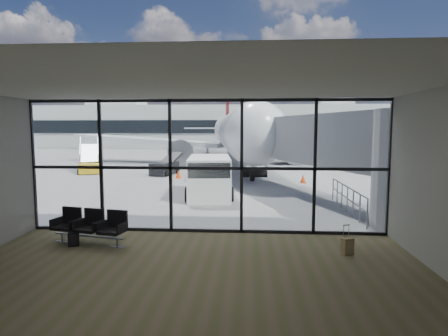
# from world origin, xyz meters

# --- Properties ---
(ground) EXTENTS (220.00, 220.00, 0.00)m
(ground) POSITION_xyz_m (0.00, 40.00, 0.00)
(ground) COLOR slate
(ground) RESTS_ON ground
(lounge_shell) EXTENTS (12.02, 8.01, 4.51)m
(lounge_shell) POSITION_xyz_m (0.00, -4.80, 2.65)
(lounge_shell) COLOR brown
(lounge_shell) RESTS_ON ground
(glass_curtain_wall) EXTENTS (12.10, 0.12, 4.50)m
(glass_curtain_wall) POSITION_xyz_m (0.00, 0.00, 2.25)
(glass_curtain_wall) COLOR white
(glass_curtain_wall) RESTS_ON ground
(jet_bridge) EXTENTS (8.00, 16.50, 4.33)m
(jet_bridge) POSITION_xyz_m (4.90, 7.07, 2.76)
(jet_bridge) COLOR gray
(jet_bridge) RESTS_ON ground
(apron_railing) EXTENTS (0.06, 5.46, 1.11)m
(apron_railing) POSITION_xyz_m (5.60, 3.50, 0.72)
(apron_railing) COLOR gray
(apron_railing) RESTS_ON ground
(far_terminal) EXTENTS (80.00, 12.20, 11.00)m
(far_terminal) POSITION_xyz_m (-0.59, 61.97, 4.21)
(far_terminal) COLOR #B2B3AE
(far_terminal) RESTS_ON ground
(tree_0) EXTENTS (4.95, 4.95, 7.12)m
(tree_0) POSITION_xyz_m (-45.00, 72.00, 4.63)
(tree_0) COLOR #382619
(tree_0) RESTS_ON ground
(tree_1) EXTENTS (5.61, 5.61, 8.07)m
(tree_1) POSITION_xyz_m (-39.00, 72.00, 5.25)
(tree_1) COLOR #382619
(tree_1) RESTS_ON ground
(tree_2) EXTENTS (6.27, 6.27, 9.03)m
(tree_2) POSITION_xyz_m (-33.00, 72.00, 5.88)
(tree_2) COLOR #382619
(tree_2) RESTS_ON ground
(tree_3) EXTENTS (4.95, 4.95, 7.12)m
(tree_3) POSITION_xyz_m (-27.00, 72.00, 4.63)
(tree_3) COLOR #382619
(tree_3) RESTS_ON ground
(tree_4) EXTENTS (5.61, 5.61, 8.07)m
(tree_4) POSITION_xyz_m (-21.00, 72.00, 5.25)
(tree_4) COLOR #382619
(tree_4) RESTS_ON ground
(tree_5) EXTENTS (6.27, 6.27, 9.03)m
(tree_5) POSITION_xyz_m (-15.00, 72.00, 5.88)
(tree_5) COLOR #382619
(tree_5) RESTS_ON ground
(seating_row) EXTENTS (2.39, 1.14, 1.06)m
(seating_row) POSITION_xyz_m (-3.37, -1.48, 0.59)
(seating_row) COLOR gray
(seating_row) RESTS_ON ground
(backpack) EXTENTS (0.36, 0.36, 0.47)m
(backpack) POSITION_xyz_m (-3.78, -1.81, 0.23)
(backpack) COLOR black
(backpack) RESTS_ON ground
(suitcase) EXTENTS (0.36, 0.31, 0.84)m
(suitcase) POSITION_xyz_m (4.21, -2.05, 0.25)
(suitcase) COLOR #907850
(suitcase) RESTS_ON ground
(airliner) EXTENTS (34.75, 40.39, 10.42)m
(airliner) POSITION_xyz_m (-0.03, 28.28, 3.17)
(airliner) COLOR silver
(airliner) RESTS_ON ground
(service_van) EXTENTS (2.69, 4.95, 2.07)m
(service_van) POSITION_xyz_m (-0.60, 6.80, 1.07)
(service_van) COLOR white
(service_van) RESTS_ON ground
(belt_loader) EXTENTS (2.06, 3.74, 1.64)m
(belt_loader) POSITION_xyz_m (-5.04, 16.10, 0.55)
(belt_loader) COLOR black
(belt_loader) RESTS_ON ground
(mobile_stairs) EXTENTS (2.57, 3.53, 2.26)m
(mobile_stairs) POSITION_xyz_m (-11.39, 16.84, 0.54)
(mobile_stairs) COLOR gold
(mobile_stairs) RESTS_ON ground
(traffic_cone_a) EXTENTS (0.42, 0.42, 0.60)m
(traffic_cone_a) POSITION_xyz_m (-3.59, 13.89, 0.29)
(traffic_cone_a) COLOR #FF410D
(traffic_cone_a) RESTS_ON ground
(traffic_cone_b) EXTENTS (0.41, 0.41, 0.59)m
(traffic_cone_b) POSITION_xyz_m (-1.18, 11.98, 0.28)
(traffic_cone_b) COLOR #DC3E0B
(traffic_cone_b) RESTS_ON ground
(traffic_cone_c) EXTENTS (0.40, 0.40, 0.57)m
(traffic_cone_c) POSITION_xyz_m (5.00, 12.20, 0.27)
(traffic_cone_c) COLOR red
(traffic_cone_c) RESTS_ON ground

